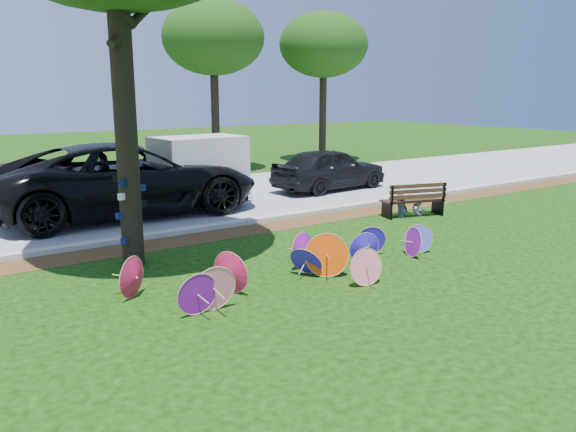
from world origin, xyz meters
name	(u,v)px	position (x,y,z in m)	size (l,w,h in m)	color
ground	(327,286)	(0.00, 0.00, 0.00)	(90.00, 90.00, 0.00)	black
mulch_strip	(215,236)	(0.00, 4.50, 0.01)	(90.00, 1.00, 0.01)	#472D16
curb	(202,228)	(0.00, 5.20, 0.06)	(90.00, 0.30, 0.12)	#B7B5AD
street	(145,204)	(0.00, 9.35, 0.01)	(90.00, 8.00, 0.01)	gray
parasol_pile	(304,261)	(-0.09, 0.58, 0.36)	(6.84, 2.14, 0.87)	purple
black_van	(128,179)	(-0.90, 8.14, 1.05)	(3.47, 7.53, 2.09)	black
dark_pickup	(330,169)	(6.58, 8.22, 0.77)	(1.82, 4.53, 1.55)	black
cargo_trailer	(200,167)	(1.39, 8.19, 1.23)	(2.67, 1.69, 2.47)	silver
park_bench	(412,199)	(5.78, 3.38, 0.48)	(1.85, 0.71, 0.97)	black
person_left	(402,195)	(5.43, 3.43, 0.65)	(0.48, 0.31, 1.31)	#3C3F51
person_right	(419,196)	(6.13, 3.43, 0.53)	(0.52, 0.41, 1.07)	silver
bg_trees	(150,35)	(2.72, 15.24, 5.77)	(24.88, 5.31, 7.40)	black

